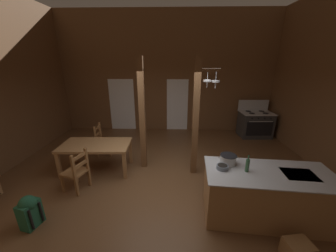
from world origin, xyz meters
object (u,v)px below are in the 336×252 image
at_px(ladderback_chair_by_post, 77,171).
at_px(step_stool, 298,249).
at_px(dining_table, 96,147).
at_px(stockpot_on_counter, 228,159).
at_px(stove_range, 255,124).
at_px(bottle_tall_on_counter, 247,165).
at_px(kitchen_island, 266,195).
at_px(ladderback_chair_near_window, 103,140).
at_px(mixing_bowl_on_counter, 222,167).
at_px(backpack, 29,211).

bearing_deg(ladderback_chair_by_post, step_stool, -20.89).
bearing_deg(step_stool, ladderback_chair_by_post, 159.11).
relative_size(dining_table, stockpot_on_counter, 4.71).
height_order(stove_range, ladderback_chair_by_post, stove_range).
height_order(dining_table, bottle_tall_on_counter, bottle_tall_on_counter).
xyz_separation_m(kitchen_island, step_stool, (0.13, -0.82, -0.28)).
distance_m(ladderback_chair_near_window, mixing_bowl_on_counter, 3.81).
xyz_separation_m(backpack, bottle_tall_on_counter, (3.71, 0.36, 0.73)).
bearing_deg(backpack, dining_table, 75.23).
height_order(kitchen_island, backpack, kitchen_island).
xyz_separation_m(stove_range, bottle_tall_on_counter, (-1.79, -3.99, 0.56)).
xyz_separation_m(kitchen_island, stove_range, (1.40, 4.02, 0.02)).
xyz_separation_m(ladderback_chair_by_post, backpack, (-0.35, -1.00, -0.14)).
bearing_deg(stockpot_on_counter, step_stool, -54.44).
height_order(kitchen_island, stockpot_on_counter, stockpot_on_counter).
xyz_separation_m(backpack, stockpot_on_counter, (3.46, 0.62, 0.70)).
height_order(step_stool, dining_table, dining_table).
bearing_deg(dining_table, ladderback_chair_near_window, 99.85).
bearing_deg(dining_table, ladderback_chair_by_post, -98.98).
distance_m(ladderback_chair_by_post, mixing_bowl_on_counter, 3.06).
distance_m(kitchen_island, step_stool, 0.88).
height_order(ladderback_chair_by_post, backpack, ladderback_chair_by_post).
xyz_separation_m(stove_range, ladderback_chair_near_window, (-5.18, -1.63, -0.03)).
distance_m(step_stool, ladderback_chair_near_window, 5.07).
relative_size(step_stool, stockpot_on_counter, 1.08).
distance_m(ladderback_chair_by_post, bottle_tall_on_counter, 3.47).
distance_m(step_stool, ladderback_chair_by_post, 4.17).
relative_size(step_stool, mixing_bowl_on_counter, 1.93).
distance_m(kitchen_island, stove_range, 4.26).
relative_size(kitchen_island, step_stool, 5.64).
relative_size(step_stool, dining_table, 0.23).
relative_size(kitchen_island, stockpot_on_counter, 6.10).
relative_size(ladderback_chair_near_window, stockpot_on_counter, 2.59).
height_order(step_stool, stockpot_on_counter, stockpot_on_counter).
bearing_deg(ladderback_chair_by_post, stockpot_on_counter, -7.15).
relative_size(ladderback_chair_near_window, mixing_bowl_on_counter, 4.62).
xyz_separation_m(step_stool, bottle_tall_on_counter, (-0.53, 0.84, 0.87)).
xyz_separation_m(dining_table, mixing_bowl_on_counter, (2.83, -1.39, 0.31)).
distance_m(stockpot_on_counter, mixing_bowl_on_counter, 0.24).
height_order(kitchen_island, ladderback_chair_near_window, ladderback_chair_near_window).
height_order(stove_range, dining_table, stove_range).
relative_size(step_stool, ladderback_chair_near_window, 0.42).
xyz_separation_m(stockpot_on_counter, mixing_bowl_on_counter, (-0.15, -0.19, -0.05)).
height_order(ladderback_chair_by_post, bottle_tall_on_counter, bottle_tall_on_counter).
relative_size(ladderback_chair_near_window, bottle_tall_on_counter, 3.13).
height_order(stove_range, stockpot_on_counter, stove_range).
bearing_deg(stockpot_on_counter, bottle_tall_on_counter, -44.60).
bearing_deg(step_stool, dining_table, 148.53).
xyz_separation_m(dining_table, ladderback_chair_by_post, (-0.13, -0.82, -0.20)).
bearing_deg(dining_table, stockpot_on_counter, -22.06).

